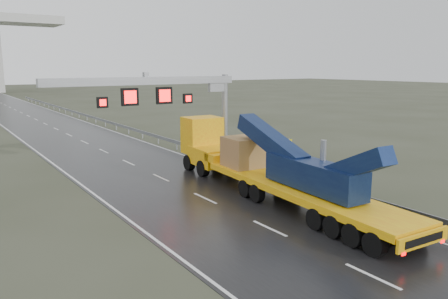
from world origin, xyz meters
TOP-DOWN VIEW (x-y plane):
  - ground at (0.00, 0.00)m, footprint 400.00×400.00m
  - road at (0.00, 40.00)m, footprint 11.00×200.00m
  - guardrail at (6.10, 30.00)m, footprint 0.20×140.00m
  - sign_gantry at (2.10, 17.99)m, footprint 14.90×1.20m
  - heavy_haul_truck at (3.65, 9.77)m, footprint 4.36×20.73m
  - exit_sign_pair at (9.00, 13.04)m, footprint 1.37×0.29m
  - striped_barrier at (6.00, 15.76)m, footprint 0.71×0.42m

SIDE VIEW (x-z plane):
  - ground at x=0.00m, z-range 0.00..0.00m
  - road at x=0.00m, z-range 0.00..0.02m
  - striped_barrier at x=6.00m, z-range 0.00..1.15m
  - guardrail at x=6.10m, z-range 0.00..1.40m
  - exit_sign_pair at x=9.00m, z-range 0.47..2.85m
  - heavy_haul_truck at x=3.65m, z-range -0.54..4.29m
  - sign_gantry at x=2.10m, z-range 1.90..9.33m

